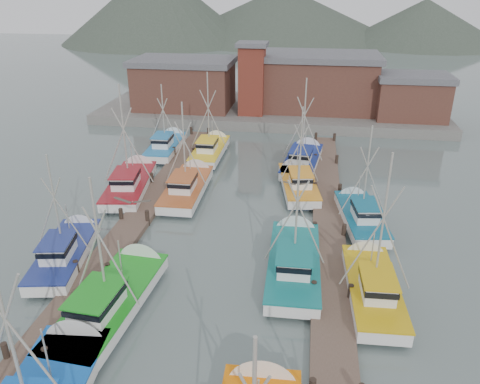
# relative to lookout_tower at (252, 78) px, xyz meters

# --- Properties ---
(ground) EXTENTS (260.00, 260.00, 0.00)m
(ground) POSITION_rel_lookout_tower_xyz_m (2.00, -33.00, -5.55)
(ground) COLOR #536360
(ground) RESTS_ON ground
(dock_left) EXTENTS (2.30, 46.00, 1.50)m
(dock_left) POSITION_rel_lookout_tower_xyz_m (-5.00, -28.96, -5.34)
(dock_left) COLOR brown
(dock_left) RESTS_ON ground
(dock_right) EXTENTS (2.30, 46.00, 1.50)m
(dock_right) POSITION_rel_lookout_tower_xyz_m (9.00, -28.96, -5.34)
(dock_right) COLOR brown
(dock_right) RESTS_ON ground
(quay) EXTENTS (44.00, 16.00, 1.20)m
(quay) POSITION_rel_lookout_tower_xyz_m (2.00, 4.00, -4.95)
(quay) COLOR gray
(quay) RESTS_ON ground
(shed_left) EXTENTS (12.72, 8.48, 6.20)m
(shed_left) POSITION_rel_lookout_tower_xyz_m (-9.00, 2.00, -1.21)
(shed_left) COLOR brown
(shed_left) RESTS_ON quay
(shed_center) EXTENTS (14.84, 9.54, 6.90)m
(shed_center) POSITION_rel_lookout_tower_xyz_m (8.00, 4.00, -0.86)
(shed_center) COLOR brown
(shed_center) RESTS_ON quay
(shed_right) EXTENTS (8.48, 6.36, 5.20)m
(shed_right) POSITION_rel_lookout_tower_xyz_m (19.00, 1.00, -1.71)
(shed_right) COLOR brown
(shed_right) RESTS_ON quay
(lookout_tower) EXTENTS (3.60, 3.60, 8.50)m
(lookout_tower) POSITION_rel_lookout_tower_xyz_m (0.00, 0.00, 0.00)
(lookout_tower) COLOR maroon
(lookout_tower) RESTS_ON quay
(distant_hills) EXTENTS (175.00, 140.00, 42.00)m
(distant_hills) POSITION_rel_lookout_tower_xyz_m (-10.76, 89.59, -5.55)
(distant_hills) COLOR #475446
(distant_hills) RESTS_ON ground
(boat_4) EXTENTS (3.77, 10.05, 8.92)m
(boat_4) POSITION_rel_lookout_tower_xyz_m (-2.64, -37.34, -4.87)
(boat_4) COLOR black
(boat_4) RESTS_ON ground
(boat_5) EXTENTS (3.56, 9.71, 8.67)m
(boat_5) POSITION_rel_lookout_tower_xyz_m (6.78, -32.07, -4.87)
(boat_5) COLOR black
(boat_5) RESTS_ON ground
(boat_6) EXTENTS (3.95, 8.67, 8.02)m
(boat_6) POSITION_rel_lookout_tower_xyz_m (-7.50, -33.17, -4.87)
(boat_6) COLOR black
(boat_6) RESTS_ON ground
(boat_7) EXTENTS (3.80, 8.60, 9.48)m
(boat_7) POSITION_rel_lookout_tower_xyz_m (11.22, -34.03, -4.87)
(boat_7) COLOR black
(boat_7) RESTS_ON ground
(boat_8) EXTENTS (3.55, 9.22, 8.74)m
(boat_8) POSITION_rel_lookout_tower_xyz_m (-2.47, -22.10, -4.87)
(boat_8) COLOR black
(boat_8) RESTS_ON ground
(boat_9) EXTENTS (3.93, 8.82, 8.07)m
(boat_9) POSITION_rel_lookout_tower_xyz_m (6.53, -19.94, -4.87)
(boat_9) COLOR black
(boat_9) RESTS_ON ground
(boat_10) EXTENTS (4.28, 9.87, 9.99)m
(boat_10) POSITION_rel_lookout_tower_xyz_m (-7.45, -22.05, -4.86)
(boat_10) COLOR black
(boat_10) RESTS_ON ground
(boat_11) EXTENTS (3.62, 8.35, 8.23)m
(boat_11) POSITION_rel_lookout_tower_xyz_m (11.23, -25.32, -4.87)
(boat_11) COLOR black
(boat_11) RESTS_ON ground
(boat_12) EXTENTS (3.69, 8.66, 9.27)m
(boat_12) POSITION_rel_lookout_tower_xyz_m (-2.53, -12.71, -4.87)
(boat_12) COLOR black
(boat_12) RESTS_ON ground
(boat_13) EXTENTS (3.96, 9.56, 9.35)m
(boat_13) POSITION_rel_lookout_tower_xyz_m (6.82, -14.23, -4.87)
(boat_13) COLOR black
(boat_13) RESTS_ON ground
(boat_14) EXTENTS (3.26, 8.60, 7.83)m
(boat_14) POSITION_rel_lookout_tower_xyz_m (-7.31, -12.10, -4.87)
(boat_14) COLOR black
(boat_14) RESTS_ON ground
(gull_near) EXTENTS (1.55, 0.63, 0.24)m
(gull_near) POSITION_rel_lookout_tower_xyz_m (0.39, -40.74, 2.70)
(gull_near) COLOR gray
(gull_near) RESTS_ON ground
(gull_far) EXTENTS (1.54, 0.60, 0.24)m
(gull_far) POSITION_rel_lookout_tower_xyz_m (6.68, -31.79, 0.05)
(gull_far) COLOR gray
(gull_far) RESTS_ON ground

